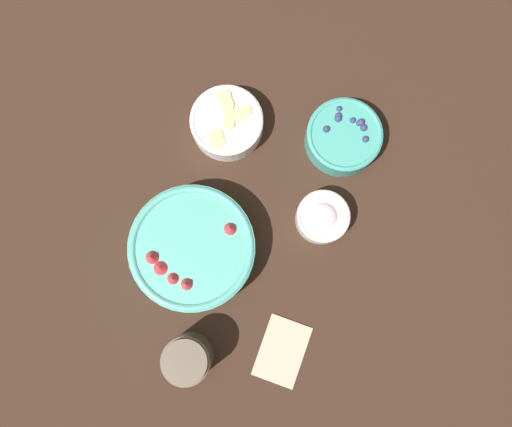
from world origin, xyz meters
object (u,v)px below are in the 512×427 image
at_px(bowl_cream, 323,217).
at_px(jar_chocolate, 188,358).
at_px(bowl_bananas, 227,123).
at_px(bowl_blueberries, 343,137).
at_px(bowl_strawberries, 193,249).

distance_m(bowl_cream, jar_chocolate, 0.39).
xyz_separation_m(bowl_cream, jar_chocolate, (-0.34, 0.19, 0.02)).
distance_m(bowl_bananas, jar_chocolate, 0.49).
bearing_deg(bowl_blueberries, jar_chocolate, 160.30).
distance_m(bowl_bananas, bowl_cream, 0.29).
relative_size(bowl_strawberries, bowl_blueberries, 1.60).
relative_size(bowl_bananas, jar_chocolate, 1.46).
height_order(bowl_blueberries, bowl_cream, bowl_blueberries).
xyz_separation_m(bowl_blueberries, bowl_bananas, (-0.03, 0.25, -0.00)).
bearing_deg(bowl_blueberries, bowl_cream, -179.97).
bearing_deg(bowl_strawberries, bowl_blueberries, -37.45).
height_order(bowl_blueberries, jar_chocolate, jar_chocolate).
height_order(bowl_strawberries, jar_chocolate, jar_chocolate).
xyz_separation_m(bowl_blueberries, bowl_cream, (-0.18, -0.00, -0.00)).
bearing_deg(bowl_strawberries, bowl_cream, -60.63).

